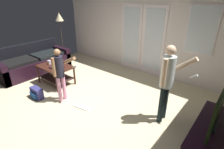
% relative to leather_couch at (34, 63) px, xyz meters
% --- Properties ---
extents(ground_plane, '(6.02, 4.97, 0.02)m').
position_rel_leather_couch_xyz_m(ground_plane, '(2.48, -0.21, -0.31)').
color(ground_plane, beige).
extents(wall_back_with_doors, '(6.02, 0.09, 2.64)m').
position_rel_leather_couch_xyz_m(wall_back_with_doors, '(2.53, 2.24, 0.99)').
color(wall_back_with_doors, silver).
rests_on(wall_back_with_doors, ground_plane).
extents(leather_couch, '(0.93, 2.17, 0.85)m').
position_rel_leather_couch_xyz_m(leather_couch, '(0.00, 0.00, 0.00)').
color(leather_couch, black).
rests_on(leather_couch, ground_plane).
extents(coffee_table, '(0.94, 0.64, 0.52)m').
position_rel_leather_couch_xyz_m(coffee_table, '(1.27, -0.04, 0.08)').
color(coffee_table, '#391C14').
rests_on(coffee_table, ground_plane).
extents(tv_stand, '(0.50, 1.37, 0.49)m').
position_rel_leather_couch_xyz_m(tv_stand, '(5.11, 0.08, -0.05)').
color(tv_stand, black).
rests_on(tv_stand, ground_plane).
extents(flat_screen_tv, '(0.08, 1.05, 0.65)m').
position_rel_leather_couch_xyz_m(flat_screen_tv, '(5.11, 0.09, 0.53)').
color(flat_screen_tv, black).
rests_on(flat_screen_tv, tv_stand).
extents(person_adult, '(0.58, 0.41, 1.51)m').
position_rel_leather_couch_xyz_m(person_adult, '(4.22, 0.35, 0.61)').
color(person_adult, '#1A2628').
rests_on(person_adult, ground_plane).
extents(person_child, '(0.54, 0.35, 1.24)m').
position_rel_leather_couch_xyz_m(person_child, '(2.13, -0.46, 0.45)').
color(person_child, pink).
rests_on(person_child, ground_plane).
extents(floor_lamp, '(0.29, 0.29, 1.69)m').
position_rel_leather_couch_xyz_m(floor_lamp, '(-0.32, 1.38, 1.14)').
color(floor_lamp, '#2A2728').
rests_on(floor_lamp, ground_plane).
extents(backpack, '(0.36, 0.19, 0.26)m').
position_rel_leather_couch_xyz_m(backpack, '(1.56, -0.80, -0.17)').
color(backpack, navy).
rests_on(backpack, ground_plane).
extents(loose_keyboard, '(0.46, 0.20, 0.02)m').
position_rel_leather_couch_xyz_m(loose_keyboard, '(2.67, -0.39, -0.29)').
color(loose_keyboard, white).
rests_on(loose_keyboard, ground_plane).
extents(laptop_closed, '(0.37, 0.29, 0.03)m').
position_rel_leather_couch_xyz_m(laptop_closed, '(1.43, -0.09, 0.23)').
color(laptop_closed, black).
rests_on(laptop_closed, coffee_table).
extents(cup_near_edge, '(0.09, 0.09, 0.10)m').
position_rel_leather_couch_xyz_m(cup_near_edge, '(0.99, 0.11, 0.27)').
color(cup_near_edge, white).
rests_on(cup_near_edge, coffee_table).
extents(cup_by_laptop, '(0.08, 0.08, 0.11)m').
position_rel_leather_couch_xyz_m(cup_by_laptop, '(1.04, -0.05, 0.28)').
color(cup_by_laptop, white).
rests_on(cup_by_laptop, coffee_table).
extents(tv_remote_black, '(0.15, 0.16, 0.02)m').
position_rel_leather_couch_xyz_m(tv_remote_black, '(1.17, 0.11, 0.23)').
color(tv_remote_black, black).
rests_on(tv_remote_black, coffee_table).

